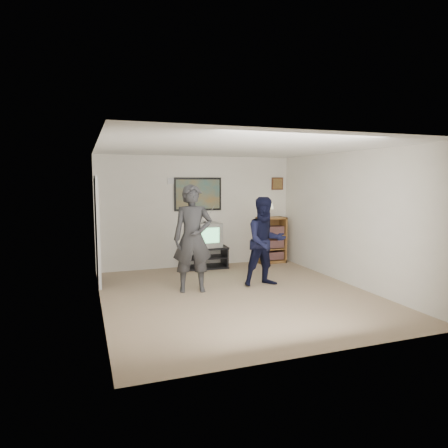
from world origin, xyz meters
TOP-DOWN VIEW (x-y plane):
  - room_shell at (0.00, 0.35)m, footprint 4.51×5.00m
  - media_stand at (0.10, 2.23)m, footprint 0.99×0.58m
  - crt_television at (0.09, 2.23)m, footprint 0.68×0.59m
  - bookshelf at (1.75, 2.28)m, footprint 0.66×0.38m
  - table_lamp at (1.67, 2.29)m, footprint 0.25×0.25m
  - person_tall at (-0.66, 0.50)m, footprint 0.77×0.58m
  - person_short at (0.71, 0.43)m, footprint 0.81×0.63m
  - controller_left at (-0.66, 0.66)m, footprint 0.05×0.11m
  - controller_right at (0.74, 0.64)m, footprint 0.04×0.11m
  - poster at (0.00, 2.48)m, footprint 1.10×0.03m
  - air_vent at (-0.55, 2.48)m, footprint 0.28×0.02m
  - small_picture at (2.00, 2.48)m, footprint 0.30×0.03m
  - doorway at (-2.23, 1.60)m, footprint 0.03×0.85m

SIDE VIEW (x-z plane):
  - media_stand at x=0.10m, z-range 0.00..0.48m
  - bookshelf at x=1.75m, z-range 0.00..1.09m
  - crt_television at x=0.09m, z-range 0.48..1.02m
  - person_short at x=0.71m, z-range 0.00..1.66m
  - person_tall at x=-0.66m, z-range 0.00..1.89m
  - controller_right at x=0.74m, z-range 0.94..0.97m
  - doorway at x=-2.23m, z-range 0.00..2.00m
  - room_shell at x=0.00m, z-range 0.00..2.50m
  - controller_left at x=-0.66m, z-range 1.24..1.27m
  - table_lamp at x=1.67m, z-range 1.09..1.48m
  - poster at x=0.00m, z-range 1.27..2.02m
  - small_picture at x=2.00m, z-range 1.73..2.03m
  - air_vent at x=-0.55m, z-range 1.88..2.02m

